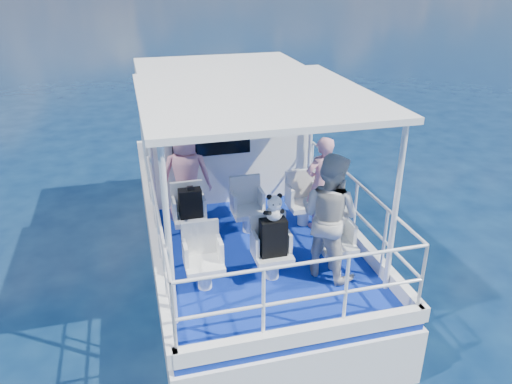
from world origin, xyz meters
TOP-DOWN VIEW (x-y plane):
  - ground at (0.00, 0.00)m, footprint 2000.00×2000.00m
  - hull at (0.00, 1.00)m, footprint 3.00×7.00m
  - deck at (0.00, 1.00)m, footprint 2.90×6.90m
  - cabin at (0.00, 2.30)m, footprint 2.85×2.00m
  - canopy at (0.00, -0.20)m, footprint 3.00×3.20m
  - canopy_posts at (0.00, -0.25)m, footprint 2.77×2.97m
  - railings at (0.00, -0.58)m, footprint 2.84×3.59m
  - seat_port_fwd at (-0.90, 0.20)m, footprint 0.48×0.46m
  - seat_center_fwd at (0.00, 0.20)m, footprint 0.48×0.46m
  - seat_stbd_fwd at (0.90, 0.20)m, footprint 0.48×0.46m
  - seat_port_aft at (-0.90, -1.10)m, footprint 0.48×0.46m
  - seat_center_aft at (0.00, -1.10)m, footprint 0.48×0.46m
  - seat_stbd_aft at (0.90, -1.10)m, footprint 0.48×0.46m
  - passenger_port_fwd at (-0.85, 0.78)m, footprint 0.66×0.53m
  - passenger_stbd_fwd at (1.13, 0.07)m, footprint 0.59×0.43m
  - passenger_stbd_aft at (0.74, -1.17)m, footprint 1.01×1.05m
  - backpack_port at (-0.88, 0.18)m, footprint 0.33×0.19m
  - backpack_center at (-0.00, -1.14)m, footprint 0.34×0.19m
  - compact_camera at (-0.87, 0.17)m, footprint 0.09×0.06m
  - panda at (0.00, -1.15)m, footprint 0.23×0.19m

SIDE VIEW (x-z plane):
  - ground at x=0.00m, z-range 0.00..0.00m
  - hull at x=0.00m, z-range -0.80..0.80m
  - deck at x=0.00m, z-range 0.80..0.90m
  - seat_port_fwd at x=-0.90m, z-range 0.90..1.28m
  - seat_center_fwd at x=0.00m, z-range 0.90..1.28m
  - seat_stbd_fwd at x=0.90m, z-range 0.90..1.28m
  - seat_port_aft at x=-0.90m, z-range 0.90..1.28m
  - seat_center_aft at x=0.00m, z-range 0.90..1.28m
  - seat_stbd_aft at x=0.90m, z-range 0.90..1.28m
  - railings at x=0.00m, z-range 0.90..1.90m
  - backpack_port at x=-0.88m, z-range 1.28..1.72m
  - backpack_center at x=0.00m, z-range 1.28..1.78m
  - passenger_stbd_fwd at x=1.13m, z-range 0.90..2.38m
  - passenger_port_fwd at x=-0.85m, z-range 0.90..2.48m
  - compact_camera at x=-0.87m, z-range 1.72..1.77m
  - passenger_stbd_aft at x=0.74m, z-range 0.90..2.61m
  - panda at x=0.00m, z-range 1.78..2.14m
  - cabin at x=0.00m, z-range 0.90..3.10m
  - canopy_posts at x=0.00m, z-range 0.90..3.10m
  - canopy at x=0.00m, z-range 3.10..3.18m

